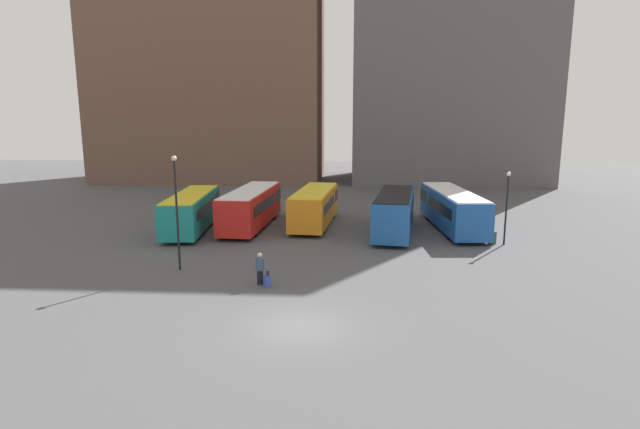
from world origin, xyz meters
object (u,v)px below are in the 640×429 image
Objects in this scene: suitcase at (267,281)px; trash_bin at (492,237)px; bus_3 at (394,212)px; bus_4 at (452,208)px; bus_2 at (315,206)px; lamp_post_0 at (177,205)px; traveler at (260,266)px; bus_1 at (251,206)px; lamp_post_1 at (507,202)px; bus_0 at (192,210)px.

suitcase is 1.01× the size of trash_bin.
bus_3 is 11.33× the size of suitcase.
bus_4 is 5.15m from trash_bin.
suitcase is (-1.26, -14.93, -1.23)m from bus_2.
bus_2 is 14.21m from lamp_post_0.
bus_4 reaches higher than traveler.
bus_1 is 18.49m from lamp_post_1.
trash_bin is (-0.70, 0.23, -2.48)m from lamp_post_1.
bus_4 is 18.58m from traveler.
bus_0 reaches higher than trash_bin.
bus_3 is (15.02, -0.16, 0.10)m from bus_0.
bus_1 is 14.07m from traveler.
bus_3 is 1.55× the size of lamp_post_0.
bus_1 is 17.75m from trash_bin.
bus_4 is 18.58m from suitcase.
lamp_post_1 reaches higher than trash_bin.
bus_1 is at bearing 105.56° from bus_2.
lamp_post_1 is at bearing -101.41° from bus_1.
lamp_post_1 reaches higher than suitcase.
trash_bin is (21.34, -2.84, -1.09)m from bus_0.
traveler is at bearing -148.25° from lamp_post_1.
bus_2 is at bearing -76.21° from bus_1.
bus_0 is at bearing 172.06° from lamp_post_1.
lamp_post_1 reaches higher than bus_0.
bus_2 is at bearing 62.14° from lamp_post_0.
bus_1 is at bearing 165.56° from lamp_post_1.
bus_3 is 6.97m from trash_bin.
trash_bin is (14.00, 9.33, -0.55)m from traveler.
bus_0 is 21.56m from trash_bin.
traveler is 16.84m from trash_bin.
bus_3 is at bearing -95.89° from bus_0.
bus_3 is at bearing 157.50° from lamp_post_1.
bus_1 reaches higher than traveler.
suitcase is (0.41, -0.31, -0.68)m from traveler.
bus_3 is at bearing -95.84° from bus_1.
bus_0 is 14.74m from suitcase.
lamp_post_0 is 1.30× the size of lamp_post_1.
suitcase is at bearing -151.06° from traveler.
bus_4 reaches higher than trash_bin.
traveler is (-1.68, -14.62, -0.55)m from bus_2.
bus_1 is 10.97m from bus_3.
bus_1 is 11.81m from lamp_post_0.
lamp_post_1 reaches higher than bus_1.
bus_0 is 1.04× the size of bus_3.
trash_bin is (18.89, 7.13, -3.24)m from lamp_post_0.
bus_0 is 1.06× the size of bus_2.
trash_bin is (12.32, -5.29, -1.11)m from bus_2.
bus_3 reaches higher than trash_bin.
bus_1 is 14.51m from suitcase.
bus_1 is 12.36× the size of trash_bin.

